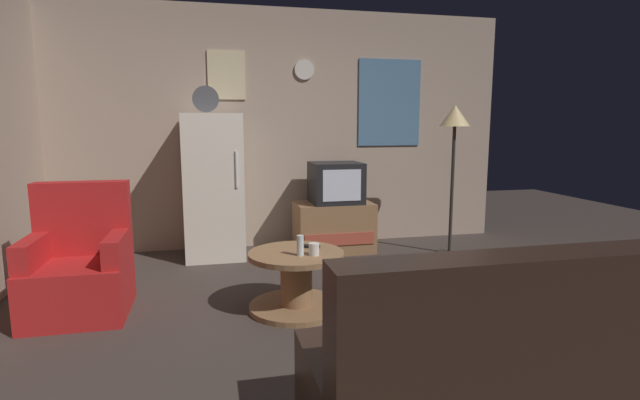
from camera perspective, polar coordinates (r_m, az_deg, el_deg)
name	(u,v)px	position (r m, az deg, el deg)	size (l,w,h in m)	color
ground_plane	(338,326)	(3.50, 2.17, -14.53)	(12.00, 12.00, 0.00)	#3D332D
wall_with_art	(284,129)	(5.62, -4.24, 8.27)	(5.20, 0.12, 2.66)	tan
fridge	(214,186)	(5.18, -12.37, 1.60)	(0.60, 0.62, 1.77)	silver
tv_stand	(334,227)	(5.38, 1.61, -3.16)	(0.84, 0.53, 0.54)	#8E6642
crt_tv	(336,183)	(5.30, 1.87, 2.05)	(0.54, 0.51, 0.44)	black
standing_lamp	(455,127)	(5.35, 15.50, 8.20)	(0.32, 0.32, 1.59)	#332D28
coffee_table	(296,281)	(3.72, -2.79, -9.44)	(0.72, 0.72, 0.45)	#8E6642
wine_glass	(300,246)	(3.54, -2.34, -5.36)	(0.05, 0.05, 0.15)	silver
mug_ceramic_white	(314,249)	(3.55, -0.71, -5.79)	(0.08, 0.08, 0.09)	silver
remote_control	(310,246)	(3.77, -1.16, -5.47)	(0.15, 0.04, 0.02)	black
armchair	(80,268)	(4.04, -26.34, -7.20)	(0.68, 0.68, 0.96)	red
couch	(505,374)	(2.39, 20.87, -18.53)	(1.70, 0.80, 0.92)	black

